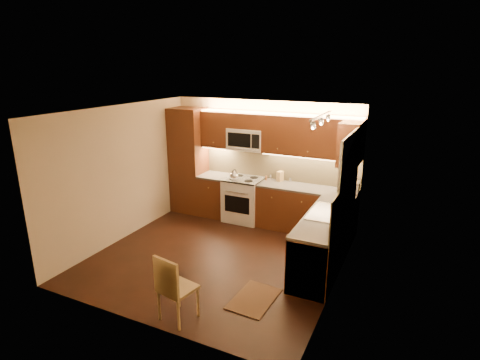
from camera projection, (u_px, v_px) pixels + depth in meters
The scene contains 37 objects.
floor at pixel (219, 256), 6.66m from camera, with size 4.00×4.00×0.01m, color black.
ceiling at pixel (216, 111), 5.93m from camera, with size 4.00×4.00×0.01m, color beige.
wall_back at pixel (263, 161), 8.02m from camera, with size 4.00×0.01×2.50m, color #BFAB8C.
wall_front at pixel (136, 234), 4.57m from camera, with size 4.00×0.01×2.50m, color #BFAB8C.
wall_left at pixel (123, 173), 7.12m from camera, with size 0.01×4.00×2.50m, color #BFAB8C.
wall_right at pixel (341, 206), 5.47m from camera, with size 0.01×4.00×2.50m, color #BFAB8C.
pantry at pixel (189, 161), 8.47m from camera, with size 0.70×0.60×2.30m, color #4D2010.
base_cab_back_left at pixel (216, 196), 8.41m from camera, with size 0.62×0.60×0.86m, color #4D2010.
counter_back_left at pixel (215, 176), 8.28m from camera, with size 0.62×0.60×0.04m, color #3C3937.
base_cab_back_right at pixel (306, 210), 7.57m from camera, with size 1.92×0.60×0.86m, color #4D2010.
counter_back_right at pixel (307, 189), 7.44m from camera, with size 1.92×0.60×0.04m, color #3C3937.
base_cab_right at pixel (323, 243), 6.18m from camera, with size 0.60×2.00×0.86m, color #4D2010.
counter_right at pixel (325, 217), 6.05m from camera, with size 0.60×2.00×0.04m, color #3C3937.
dishwasher at pixel (311, 263), 5.57m from camera, with size 0.58×0.60×0.84m, color silver.
backsplash_back at pixel (279, 165), 7.89m from camera, with size 3.30×0.02×0.60m, color tan.
backsplash_right at pixel (345, 201), 5.84m from camera, with size 0.02×2.00×0.60m, color tan.
upper_cab_back_left at pixel (217, 129), 8.10m from camera, with size 0.62×0.35×0.75m, color #4D2010.
upper_cab_back_right at pixel (312, 137), 7.26m from camera, with size 1.92×0.35×0.75m, color #4D2010.
upper_cab_bridge at pixel (247, 121), 7.75m from camera, with size 0.76×0.35×0.31m, color #4D2010.
upper_cab_right_corner at pixel (350, 144), 6.57m from camera, with size 0.35×0.50×0.75m, color #4D2010.
stove at pixel (244, 199), 8.10m from camera, with size 0.76×0.65×0.92m, color silver, non-canonical shape.
microwave at pixel (247, 139), 7.85m from camera, with size 0.76×0.38×0.44m, color silver, non-canonical shape.
window_frame at pixel (349, 173), 5.85m from camera, with size 0.03×1.44×1.24m, color silver.
window_blinds at pixel (347, 173), 5.86m from camera, with size 0.02×1.36×1.16m, color silver.
sink at pixel (327, 208), 6.15m from camera, with size 0.52×0.86×0.15m, color silver, non-canonical shape.
faucet at pixel (339, 206), 6.05m from camera, with size 0.20×0.04×0.30m, color silver, non-canonical shape.
track_light_bar at pixel (321, 116), 5.65m from camera, with size 0.04×1.20×0.03m, color silver.
kettle at pixel (234, 175), 7.81m from camera, with size 0.20×0.20×0.23m, color silver, non-canonical shape.
toaster_oven at pixel (349, 186), 7.15m from camera, with size 0.36×0.27×0.22m, color silver.
knife_block at pixel (280, 176), 7.83m from camera, with size 0.09×0.15×0.20m, color olive.
spice_jar_a at pixel (271, 177), 7.98m from camera, with size 0.04×0.04×0.10m, color silver.
spice_jar_b at pixel (281, 179), 7.84m from camera, with size 0.04×0.04×0.09m, color brown.
spice_jar_c at pixel (290, 180), 7.78m from camera, with size 0.05×0.05×0.09m, color silver.
spice_jar_d at pixel (266, 178), 7.90m from camera, with size 0.04×0.04×0.09m, color #A25D30.
soap_bottle at pixel (340, 199), 6.57m from camera, with size 0.08×0.08×0.17m, color silver.
rug at pixel (254, 299), 5.44m from camera, with size 0.54×0.81×0.01m, color black.
dining_chair at pixel (178, 287), 4.91m from camera, with size 0.41×0.41×0.93m, color olive, non-canonical shape.
Camera 1 is at (2.92, -5.25, 3.19)m, focal length 28.80 mm.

